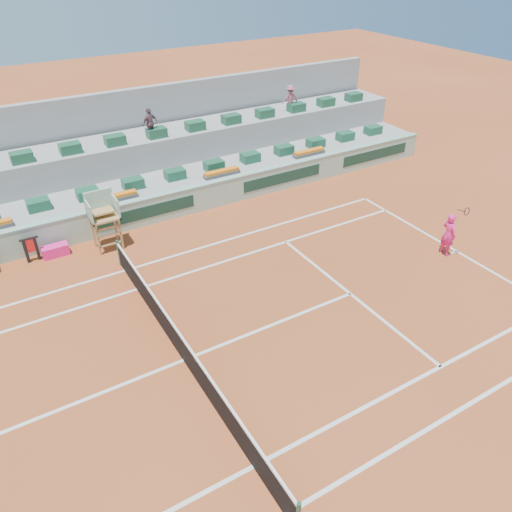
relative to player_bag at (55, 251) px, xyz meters
name	(u,v)px	position (x,y,z in m)	size (l,w,h in m)	color
ground	(184,360)	(1.99, -7.90, -0.22)	(90.00, 90.00, 0.00)	#913E1C
seating_tier_lower	(86,203)	(1.99, 2.80, 0.38)	(36.00, 4.00, 1.20)	#969693
seating_tier_upper	(74,176)	(1.99, 4.40, 1.08)	(36.00, 2.40, 2.60)	#969693
stadium_back_wall	(62,146)	(1.99, 6.00, 1.98)	(36.00, 0.40, 4.40)	#969693
player_bag	(55,251)	(0.00, 0.00, 0.00)	(1.01, 0.45, 0.45)	#F92081
spectator_mid	(150,123)	(5.73, 3.81, 3.08)	(0.83, 0.35, 1.42)	brown
spectator_right	(290,98)	(13.72, 4.02, 3.06)	(0.89, 0.51, 1.37)	#9E4F5C
court_lines	(184,360)	(1.99, -7.90, -0.22)	(23.89, 11.09, 0.01)	silver
tennis_net	(182,347)	(1.99, -7.90, 0.30)	(0.10, 11.97, 1.10)	black
advertising_hoarding	(100,222)	(2.01, 0.59, 0.41)	(36.00, 0.34, 1.26)	#94BBA4
umpire_chair	(103,213)	(1.99, -0.41, 1.32)	(1.10, 0.90, 2.40)	#A2743D
seat_row_lower	(88,194)	(1.99, 1.90, 1.20)	(32.90, 0.60, 0.44)	#1A4F33
seat_row_upper	(70,148)	(1.99, 3.80, 2.60)	(32.90, 0.60, 0.44)	#1A4F33
flower_planters	(56,211)	(0.49, 1.10, 1.11)	(26.80, 0.36, 0.28)	#4E4E4E
towel_rack	(31,248)	(-0.82, 0.04, 0.38)	(0.68, 0.11, 1.03)	black
tennis_player	(449,234)	(13.32, -7.74, 0.67)	(0.49, 0.90, 2.28)	#F92081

